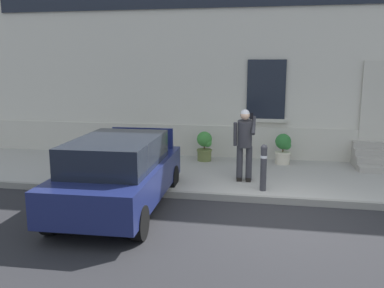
{
  "coord_description": "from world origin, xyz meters",
  "views": [
    {
      "loc": [
        -0.08,
        -7.62,
        2.92
      ],
      "look_at": [
        -1.78,
        1.6,
        1.1
      ],
      "focal_mm": 38.61,
      "sensor_mm": 36.0,
      "label": 1
    }
  ],
  "objects_px": {
    "hatchback_car_navy": "(119,172)",
    "planter_olive": "(205,145)",
    "bollard_near_person": "(264,166)",
    "planter_terracotta": "(131,143)",
    "planter_cream": "(283,148)",
    "person_on_phone": "(245,141)",
    "bollard_far_left": "(94,159)"
  },
  "relations": [
    {
      "from": "planter_terracotta",
      "to": "bollard_far_left",
      "type": "bearing_deg",
      "value": -90.74
    },
    {
      "from": "bollard_far_left",
      "to": "planter_cream",
      "type": "xyz_separation_m",
      "value": [
        4.49,
        2.64,
        -0.11
      ]
    },
    {
      "from": "person_on_phone",
      "to": "planter_olive",
      "type": "distance_m",
      "value": 2.42
    },
    {
      "from": "planter_cream",
      "to": "planter_terracotta",
      "type": "bearing_deg",
      "value": -179.47
    },
    {
      "from": "hatchback_car_navy",
      "to": "planter_olive",
      "type": "bearing_deg",
      "value": 74.18
    },
    {
      "from": "bollard_far_left",
      "to": "planter_cream",
      "type": "bearing_deg",
      "value": 30.46
    },
    {
      "from": "hatchback_car_navy",
      "to": "person_on_phone",
      "type": "xyz_separation_m",
      "value": [
        2.38,
        1.98,
        0.36
      ]
    },
    {
      "from": "planter_terracotta",
      "to": "planter_cream",
      "type": "bearing_deg",
      "value": 0.53
    },
    {
      "from": "bollard_near_person",
      "to": "planter_terracotta",
      "type": "relative_size",
      "value": 1.22
    },
    {
      "from": "hatchback_car_navy",
      "to": "bollard_far_left",
      "type": "height_order",
      "value": "hatchback_car_navy"
    },
    {
      "from": "planter_terracotta",
      "to": "planter_cream",
      "type": "xyz_separation_m",
      "value": [
        4.46,
        0.04,
        0.0
      ]
    },
    {
      "from": "hatchback_car_navy",
      "to": "planter_terracotta",
      "type": "xyz_separation_m",
      "value": [
        -1.1,
        3.95,
        -0.18
      ]
    },
    {
      "from": "planter_terracotta",
      "to": "planter_olive",
      "type": "xyz_separation_m",
      "value": [
        2.23,
        0.03,
        0.0
      ]
    },
    {
      "from": "planter_terracotta",
      "to": "planter_olive",
      "type": "bearing_deg",
      "value": 0.65
    },
    {
      "from": "hatchback_car_navy",
      "to": "planter_cream",
      "type": "xyz_separation_m",
      "value": [
        3.36,
        3.99,
        -0.18
      ]
    },
    {
      "from": "bollard_near_person",
      "to": "person_on_phone",
      "type": "height_order",
      "value": "person_on_phone"
    },
    {
      "from": "hatchback_car_navy",
      "to": "person_on_phone",
      "type": "height_order",
      "value": "person_on_phone"
    },
    {
      "from": "bollard_near_person",
      "to": "bollard_far_left",
      "type": "distance_m",
      "value": 3.98
    },
    {
      "from": "hatchback_car_navy",
      "to": "bollard_near_person",
      "type": "bearing_deg",
      "value": 25.4
    },
    {
      "from": "planter_terracotta",
      "to": "hatchback_car_navy",
      "type": "bearing_deg",
      "value": -74.4
    },
    {
      "from": "bollard_near_person",
      "to": "person_on_phone",
      "type": "bearing_deg",
      "value": 126.23
    },
    {
      "from": "hatchback_car_navy",
      "to": "person_on_phone",
      "type": "distance_m",
      "value": 3.12
    },
    {
      "from": "hatchback_car_navy",
      "to": "planter_terracotta",
      "type": "relative_size",
      "value": 4.78
    },
    {
      "from": "bollard_near_person",
      "to": "hatchback_car_navy",
      "type": "bearing_deg",
      "value": -154.6
    },
    {
      "from": "hatchback_car_navy",
      "to": "planter_terracotta",
      "type": "bearing_deg",
      "value": 105.6
    },
    {
      "from": "person_on_phone",
      "to": "planter_olive",
      "type": "xyz_separation_m",
      "value": [
        -1.25,
        2.0,
        -0.54
      ]
    },
    {
      "from": "hatchback_car_navy",
      "to": "planter_cream",
      "type": "bearing_deg",
      "value": 49.94
    },
    {
      "from": "planter_terracotta",
      "to": "planter_cream",
      "type": "distance_m",
      "value": 4.46
    },
    {
      "from": "bollard_near_person",
      "to": "planter_terracotta",
      "type": "bearing_deg",
      "value": 146.61
    },
    {
      "from": "bollard_far_left",
      "to": "planter_olive",
      "type": "xyz_separation_m",
      "value": [
        2.26,
        2.63,
        -0.11
      ]
    },
    {
      "from": "person_on_phone",
      "to": "planter_terracotta",
      "type": "relative_size",
      "value": 2.03
    },
    {
      "from": "planter_terracotta",
      "to": "planter_cream",
      "type": "relative_size",
      "value": 1.0
    }
  ]
}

